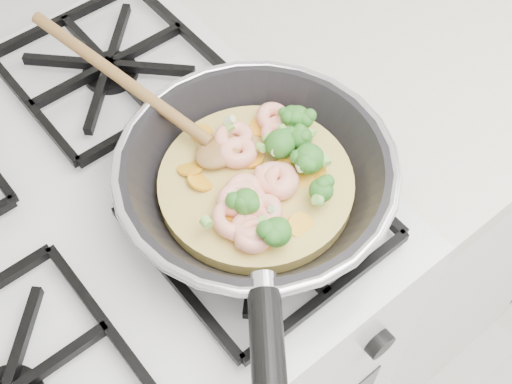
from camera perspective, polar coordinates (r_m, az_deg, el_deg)
stove at (r=1.17m, az=-10.55°, el=-13.50°), size 0.60×0.60×0.92m
counter_right at (r=1.48m, az=16.33°, el=5.36°), size 1.00×0.60×0.90m
skillet at (r=0.71m, az=0.06°, el=0.92°), size 0.36×0.59×0.09m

